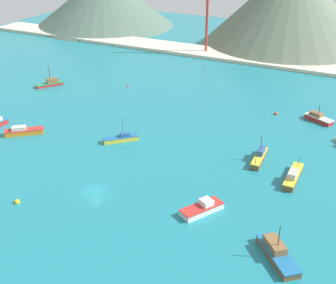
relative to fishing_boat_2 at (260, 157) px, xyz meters
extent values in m
cube|color=teal|center=(-25.07, 3.06, -1.23)|extent=(260.00, 280.00, 0.50)
cube|color=brown|center=(0.02, -0.23, -0.38)|extent=(2.45, 9.14, 1.20)
cube|color=gold|center=(0.02, -0.23, 0.32)|extent=(2.50, 9.32, 0.20)
cube|color=#28568C|center=(-0.06, 0.90, 1.05)|extent=(1.61, 3.50, 1.27)
cylinder|color=#4C3823|center=(0.30, -4.28, 1.06)|extent=(0.17, 0.69, 1.62)
cylinder|color=#4C3823|center=(-0.02, 0.22, 3.31)|extent=(0.15, 0.15, 3.26)
cube|color=orange|center=(-55.91, -13.42, -0.44)|extent=(8.56, 7.84, 1.09)
cube|color=red|center=(-55.91, -13.42, 0.20)|extent=(8.73, 7.99, 0.20)
cube|color=beige|center=(-56.78, -14.18, 0.75)|extent=(3.70, 3.54, 0.89)
cube|color=brown|center=(8.56, -4.63, -0.40)|extent=(2.28, 10.27, 1.17)
cube|color=gold|center=(8.56, -4.63, 0.29)|extent=(2.33, 10.48, 0.20)
cube|color=#B2ADA3|center=(8.58, -5.91, 1.03)|extent=(1.64, 3.32, 1.27)
cylinder|color=#4C3823|center=(8.48, -0.02, 1.01)|extent=(0.13, 0.68, 1.58)
cube|color=red|center=(-73.94, 17.14, -0.61)|extent=(6.47, 8.18, 0.73)
cube|color=#238C5B|center=(-73.94, 17.14, -0.15)|extent=(6.60, 8.35, 0.20)
cube|color=brown|center=(-73.34, 18.02, 0.69)|extent=(3.27, 3.79, 1.47)
cylinder|color=#4C3823|center=(-76.08, 13.98, 0.27)|extent=(0.36, 0.45, 1.01)
cylinder|color=#4C3823|center=(-73.74, 17.43, 3.46)|extent=(0.19, 0.19, 4.08)
cube|color=brown|center=(12.12, -29.87, -0.46)|extent=(8.80, 9.34, 1.05)
cube|color=#1E669E|center=(12.12, -29.87, 0.17)|extent=(8.98, 9.53, 0.20)
cube|color=brown|center=(11.30, -28.94, 0.88)|extent=(4.59, 4.76, 1.21)
cylinder|color=#4C3823|center=(11.89, -29.60, 3.27)|extent=(0.17, 0.17, 3.57)
cube|color=silver|center=(-3.59, -23.73, -0.44)|extent=(6.46, 8.53, 1.08)
cube|color=red|center=(-3.59, -23.73, 0.19)|extent=(6.59, 8.70, 0.20)
cube|color=silver|center=(-3.10, -22.84, 0.81)|extent=(2.88, 2.83, 1.04)
cube|color=gold|center=(-32.53, -5.85, -0.48)|extent=(7.14, 7.26, 0.99)
cube|color=#1E669E|center=(-32.53, -5.85, 0.11)|extent=(7.28, 7.40, 0.20)
cube|color=#28568C|center=(-31.80, -5.10, 0.66)|extent=(2.53, 2.54, 0.89)
cylinder|color=#4C3823|center=(-32.11, -5.42, 3.08)|extent=(0.10, 0.10, 3.94)
cube|color=red|center=(7.51, 27.96, -0.46)|extent=(7.92, 5.52, 1.05)
cube|color=white|center=(7.51, 27.96, 0.17)|extent=(8.08, 5.63, 0.20)
cube|color=brown|center=(6.66, 28.38, 0.77)|extent=(3.77, 3.09, 1.01)
cylinder|color=#4C3823|center=(7.25, 28.09, 2.45)|extent=(0.19, 0.19, 2.35)
sphere|color=red|center=(-3.74, 27.41, -0.81)|extent=(1.01, 1.01, 1.01)
sphere|color=red|center=(-51.64, 28.16, -0.86)|extent=(0.68, 0.68, 0.68)
sphere|color=gold|center=(-35.77, -37.00, -0.80)|extent=(1.06, 1.06, 1.06)
cube|color=beige|center=(-25.07, 74.44, -0.38)|extent=(247.00, 14.13, 1.20)
cone|color=#4C6656|center=(-108.64, 99.06, 11.26)|extent=(66.99, 66.99, 24.48)
cone|color=#60705B|center=(-20.03, 103.06, 15.71)|extent=(70.35, 70.35, 33.38)
cylinder|color=#B7332D|center=(-44.42, 74.28, 15.13)|extent=(1.00, 1.00, 32.22)
cylinder|color=#B7332D|center=(-44.42, 74.28, 19.00)|extent=(0.50, 2.58, 0.50)
camera|label=1|loc=(22.43, -87.70, 47.79)|focal=48.68mm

